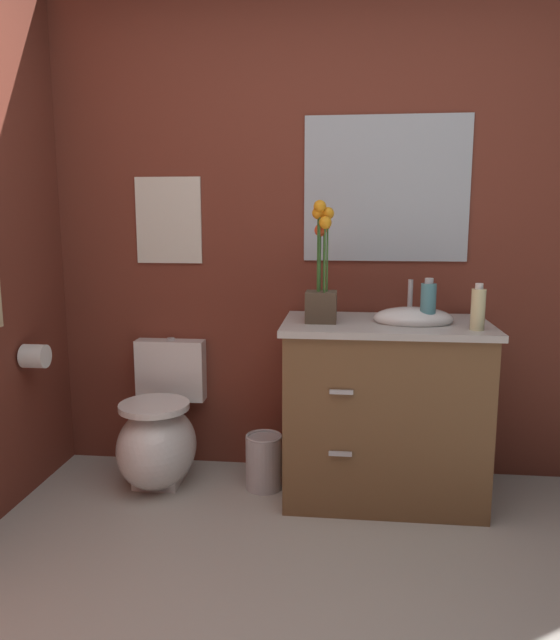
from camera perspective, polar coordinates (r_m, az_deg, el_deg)
wall_back at (r=3.06m, az=9.99°, el=8.42°), size 4.62×0.05×2.50m
toilet at (r=3.09m, az=-11.41°, el=-10.70°), size 0.38×0.59×0.69m
vanity_cabinet at (r=2.87m, az=9.90°, el=-8.26°), size 0.94×0.56×1.02m
flower_vase at (r=2.72m, az=3.98°, el=3.65°), size 0.14×0.14×0.55m
soap_bottle at (r=2.66m, az=18.35°, el=1.03°), size 0.06×0.06×0.20m
lotion_bottle at (r=2.72m, az=13.94°, el=1.54°), size 0.07×0.07×0.21m
trash_bin at (r=3.01m, az=-1.53°, el=-13.30°), size 0.18×0.18×0.27m
wall_poster at (r=3.15m, az=-10.57°, el=9.31°), size 0.34×0.01×0.44m
wall_mirror at (r=3.03m, az=10.08°, el=12.19°), size 0.80×0.01×0.70m
toilet_paper_roll at (r=3.00m, az=-22.32°, el=-3.20°), size 0.11×0.11×0.11m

